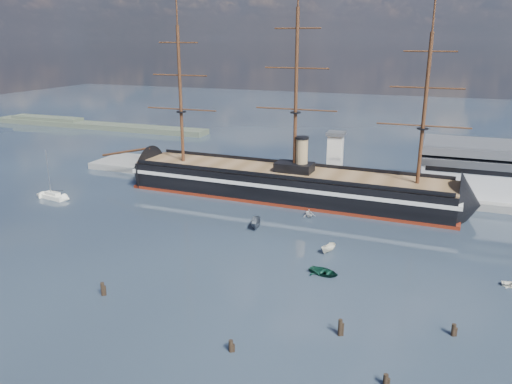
% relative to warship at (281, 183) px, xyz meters
% --- Properties ---
extents(ground, '(600.00, 600.00, 0.00)m').
position_rel_warship_xyz_m(ground, '(9.04, -20.00, -4.04)').
color(ground, '#1D2531').
rests_on(ground, ground).
extents(quay, '(180.00, 18.00, 2.00)m').
position_rel_warship_xyz_m(quay, '(19.04, 16.00, -4.04)').
color(quay, slate).
rests_on(quay, ground).
extents(quay_tower, '(5.00, 5.00, 15.00)m').
position_rel_warship_xyz_m(quay_tower, '(12.04, 13.00, 5.72)').
color(quay_tower, silver).
rests_on(quay_tower, ground).
extents(shoreline, '(120.00, 10.00, 4.00)m').
position_rel_warship_xyz_m(shoreline, '(-130.19, 75.00, -2.59)').
color(shoreline, '#3F4C38').
rests_on(shoreline, ground).
extents(warship, '(113.10, 18.70, 53.94)m').
position_rel_warship_xyz_m(warship, '(0.00, 0.00, 0.00)').
color(warship, black).
rests_on(warship, ground).
extents(sailboat, '(8.84, 3.96, 13.65)m').
position_rel_warship_xyz_m(sailboat, '(-58.40, -23.51, -3.17)').
color(sailboat, white).
rests_on(sailboat, ground).
extents(motorboat_a, '(7.33, 4.43, 2.76)m').
position_rel_warship_xyz_m(motorboat_a, '(1.96, -24.48, -4.04)').
color(motorboat_a, '#525C68').
rests_on(motorboat_a, ground).
extents(motorboat_b, '(2.21, 3.83, 1.68)m').
position_rel_warship_xyz_m(motorboat_b, '(22.37, -42.33, -4.04)').
color(motorboat_b, '#0C3325').
rests_on(motorboat_b, ground).
extents(motorboat_c, '(5.48, 3.61, 2.06)m').
position_rel_warship_xyz_m(motorboat_c, '(20.86, -32.03, -4.04)').
color(motorboat_c, white).
rests_on(motorboat_c, ground).
extents(motorboat_d, '(6.03, 5.41, 2.09)m').
position_rel_warship_xyz_m(motorboat_d, '(11.50, -12.48, -4.04)').
color(motorboat_d, silver).
rests_on(motorboat_d, ground).
extents(piling_near_left, '(0.64, 0.64, 3.08)m').
position_rel_warship_xyz_m(piling_near_left, '(-11.34, -63.52, -4.04)').
color(piling_near_left, black).
rests_on(piling_near_left, ground).
extents(piling_near_mid, '(0.64, 0.64, 2.50)m').
position_rel_warship_xyz_m(piling_near_mid, '(15.72, -70.53, -4.04)').
color(piling_near_mid, black).
rests_on(piling_near_mid, ground).
extents(piling_near_right, '(0.64, 0.64, 3.35)m').
position_rel_warship_xyz_m(piling_near_right, '(29.26, -61.07, -4.04)').
color(piling_near_right, black).
rests_on(piling_near_right, ground).
extents(piling_far_right, '(0.64, 0.64, 2.63)m').
position_rel_warship_xyz_m(piling_far_right, '(45.02, -55.16, -4.04)').
color(piling_far_right, black).
rests_on(piling_far_right, ground).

